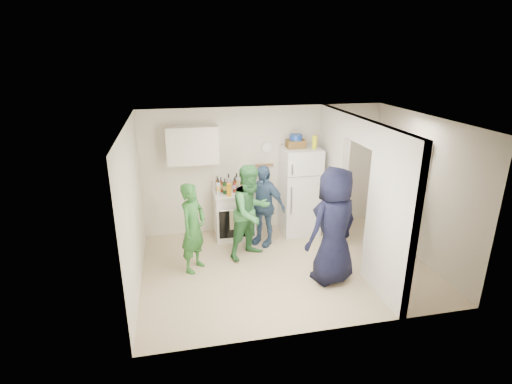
{
  "coord_description": "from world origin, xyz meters",
  "views": [
    {
      "loc": [
        -1.73,
        -5.79,
        3.5
      ],
      "look_at": [
        -0.43,
        0.4,
        1.25
      ],
      "focal_mm": 28.0,
      "sensor_mm": 36.0,
      "label": 1
    }
  ],
  "objects_px": {
    "fridge": "(300,191)",
    "stove": "(234,214)",
    "person_nook": "(398,203)",
    "person_green_left": "(193,228)",
    "yellow_cup_stack_top": "(314,142)",
    "person_green_center": "(251,212)",
    "person_denim": "(263,205)",
    "blue_bowl": "(296,137)",
    "person_navy": "(334,226)",
    "wicker_basket": "(296,144)"
  },
  "relations": [
    {
      "from": "fridge",
      "to": "yellow_cup_stack_top",
      "type": "height_order",
      "value": "yellow_cup_stack_top"
    },
    {
      "from": "wicker_basket",
      "to": "stove",
      "type": "bearing_deg",
      "value": -179.06
    },
    {
      "from": "yellow_cup_stack_top",
      "to": "person_green_center",
      "type": "height_order",
      "value": "yellow_cup_stack_top"
    },
    {
      "from": "person_nook",
      "to": "yellow_cup_stack_top",
      "type": "bearing_deg",
      "value": -113.11
    },
    {
      "from": "person_green_left",
      "to": "person_green_center",
      "type": "distance_m",
      "value": 1.06
    },
    {
      "from": "blue_bowl",
      "to": "person_denim",
      "type": "distance_m",
      "value": 1.45
    },
    {
      "from": "blue_bowl",
      "to": "person_denim",
      "type": "relative_size",
      "value": 0.15
    },
    {
      "from": "blue_bowl",
      "to": "person_navy",
      "type": "distance_m",
      "value": 2.17
    },
    {
      "from": "fridge",
      "to": "blue_bowl",
      "type": "height_order",
      "value": "blue_bowl"
    },
    {
      "from": "blue_bowl",
      "to": "person_green_center",
      "type": "bearing_deg",
      "value": -140.12
    },
    {
      "from": "yellow_cup_stack_top",
      "to": "person_navy",
      "type": "xyz_separation_m",
      "value": [
        -0.27,
        -1.78,
        -0.92
      ]
    },
    {
      "from": "wicker_basket",
      "to": "person_nook",
      "type": "height_order",
      "value": "wicker_basket"
    },
    {
      "from": "person_green_left",
      "to": "person_green_center",
      "type": "xyz_separation_m",
      "value": [
        1.02,
        0.27,
        0.08
      ]
    },
    {
      "from": "person_nook",
      "to": "fridge",
      "type": "bearing_deg",
      "value": -111.0
    },
    {
      "from": "fridge",
      "to": "wicker_basket",
      "type": "relative_size",
      "value": 4.96
    },
    {
      "from": "blue_bowl",
      "to": "person_nook",
      "type": "distance_m",
      "value": 2.21
    },
    {
      "from": "wicker_basket",
      "to": "person_navy",
      "type": "bearing_deg",
      "value": -88.63
    },
    {
      "from": "person_green_left",
      "to": "yellow_cup_stack_top",
      "type": "bearing_deg",
      "value": -31.33
    },
    {
      "from": "fridge",
      "to": "person_nook",
      "type": "relative_size",
      "value": 0.93
    },
    {
      "from": "stove",
      "to": "person_denim",
      "type": "height_order",
      "value": "person_denim"
    },
    {
      "from": "person_navy",
      "to": "yellow_cup_stack_top",
      "type": "bearing_deg",
      "value": -120.68
    },
    {
      "from": "fridge",
      "to": "stove",
      "type": "bearing_deg",
      "value": 178.7
    },
    {
      "from": "person_green_left",
      "to": "person_nook",
      "type": "distance_m",
      "value": 3.62
    },
    {
      "from": "fridge",
      "to": "blue_bowl",
      "type": "distance_m",
      "value": 1.08
    },
    {
      "from": "blue_bowl",
      "to": "person_green_left",
      "type": "xyz_separation_m",
      "value": [
        -2.07,
        -1.15,
        -1.18
      ]
    },
    {
      "from": "stove",
      "to": "person_nook",
      "type": "bearing_deg",
      "value": -23.34
    },
    {
      "from": "yellow_cup_stack_top",
      "to": "fridge",
      "type": "bearing_deg",
      "value": 155.56
    },
    {
      "from": "person_green_left",
      "to": "person_nook",
      "type": "relative_size",
      "value": 0.81
    },
    {
      "from": "stove",
      "to": "person_green_center",
      "type": "xyz_separation_m",
      "value": [
        0.17,
        -0.86,
        0.38
      ]
    },
    {
      "from": "fridge",
      "to": "person_denim",
      "type": "distance_m",
      "value": 0.93
    },
    {
      "from": "wicker_basket",
      "to": "person_denim",
      "type": "relative_size",
      "value": 0.23
    },
    {
      "from": "yellow_cup_stack_top",
      "to": "person_navy",
      "type": "height_order",
      "value": "yellow_cup_stack_top"
    },
    {
      "from": "yellow_cup_stack_top",
      "to": "person_green_left",
      "type": "height_order",
      "value": "yellow_cup_stack_top"
    },
    {
      "from": "person_navy",
      "to": "person_nook",
      "type": "bearing_deg",
      "value": -176.55
    },
    {
      "from": "person_green_left",
      "to": "person_denim",
      "type": "xyz_separation_m",
      "value": [
        1.33,
        0.71,
        0.01
      ]
    },
    {
      "from": "fridge",
      "to": "person_denim",
      "type": "xyz_separation_m",
      "value": [
        -0.84,
        -0.39,
        -0.09
      ]
    },
    {
      "from": "stove",
      "to": "person_nook",
      "type": "xyz_separation_m",
      "value": [
        2.77,
        -1.19,
        0.47
      ]
    },
    {
      "from": "yellow_cup_stack_top",
      "to": "person_nook",
      "type": "relative_size",
      "value": 0.13
    },
    {
      "from": "person_nook",
      "to": "person_green_left",
      "type": "bearing_deg",
      "value": -73.26
    },
    {
      "from": "person_nook",
      "to": "person_denim",
      "type": "bearing_deg",
      "value": -90.92
    },
    {
      "from": "stove",
      "to": "person_green_left",
      "type": "height_order",
      "value": "person_green_left"
    },
    {
      "from": "stove",
      "to": "fridge",
      "type": "height_order",
      "value": "fridge"
    },
    {
      "from": "person_green_left",
      "to": "wicker_basket",
      "type": "bearing_deg",
      "value": -24.98
    },
    {
      "from": "person_green_left",
      "to": "person_denim",
      "type": "distance_m",
      "value": 1.51
    },
    {
      "from": "person_green_center",
      "to": "person_denim",
      "type": "bearing_deg",
      "value": 25.03
    },
    {
      "from": "fridge",
      "to": "person_nook",
      "type": "distance_m",
      "value": 1.86
    },
    {
      "from": "blue_bowl",
      "to": "wicker_basket",
      "type": "bearing_deg",
      "value": 0.0
    },
    {
      "from": "person_denim",
      "to": "person_navy",
      "type": "distance_m",
      "value": 1.69
    },
    {
      "from": "blue_bowl",
      "to": "person_navy",
      "type": "xyz_separation_m",
      "value": [
        0.05,
        -1.93,
        -1.0
      ]
    },
    {
      "from": "yellow_cup_stack_top",
      "to": "person_green_center",
      "type": "distance_m",
      "value": 1.85
    }
  ]
}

